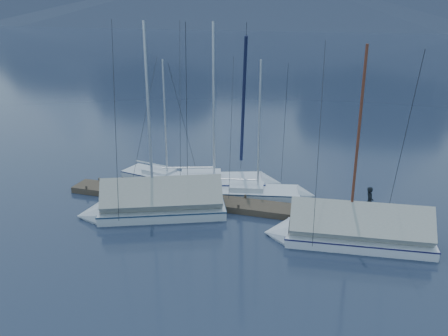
{
  "coord_description": "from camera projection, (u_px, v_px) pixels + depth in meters",
  "views": [
    {
      "loc": [
        6.89,
        -20.38,
        10.36
      ],
      "look_at": [
        0.0,
        2.0,
        2.2
      ],
      "focal_mm": 38.0,
      "sensor_mm": 36.0,
      "label": 1
    }
  ],
  "objects": [
    {
      "name": "sailboat_open_left",
      "position": [
        173.0,
        180.0,
        29.0
      ],
      "size": [
        6.35,
        3.05,
        8.09
      ],
      "color": "silver",
      "rests_on": "ground"
    },
    {
      "name": "sailboat_covered_far",
      "position": [
        151.0,
        206.0,
        24.31
      ],
      "size": [
        7.83,
        5.06,
        10.6
      ],
      "color": "silver",
      "rests_on": "ground"
    },
    {
      "name": "person",
      "position": [
        369.0,
        202.0,
        23.27
      ],
      "size": [
        0.5,
        0.65,
        1.57
      ],
      "primitive_type": "imported",
      "rotation": [
        0.0,
        0.0,
        1.81
      ],
      "color": "black",
      "rests_on": "dock"
    },
    {
      "name": "sailboat_open_mid",
      "position": [
        224.0,
        183.0,
        28.34
      ],
      "size": [
        8.16,
        4.59,
        10.4
      ],
      "color": "silver",
      "rests_on": "ground"
    },
    {
      "name": "sailboat_open_right",
      "position": [
        265.0,
        194.0,
        26.86
      ],
      "size": [
        6.56,
        3.15,
        8.37
      ],
      "color": "silver",
      "rests_on": "ground"
    },
    {
      "name": "mooring_posts",
      "position": [
        215.0,
        199.0,
        25.54
      ],
      "size": [
        15.12,
        1.52,
        0.35
      ],
      "color": "#382D23",
      "rests_on": "ground"
    },
    {
      "name": "dock",
      "position": [
        224.0,
        205.0,
        25.48
      ],
      "size": [
        18.0,
        1.5,
        0.54
      ],
      "color": "#382D23",
      "rests_on": "ground"
    },
    {
      "name": "sailboat_covered_near",
      "position": [
        345.0,
        232.0,
        21.6
      ],
      "size": [
        7.76,
        3.34,
        9.82
      ],
      "color": "silver",
      "rests_on": "ground"
    },
    {
      "name": "ground",
      "position": [
        212.0,
        222.0,
        23.71
      ],
      "size": [
        1000.0,
        1000.0,
        0.0
      ],
      "primitive_type": "plane",
      "color": "#151D2F",
      "rests_on": "ground"
    }
  ]
}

